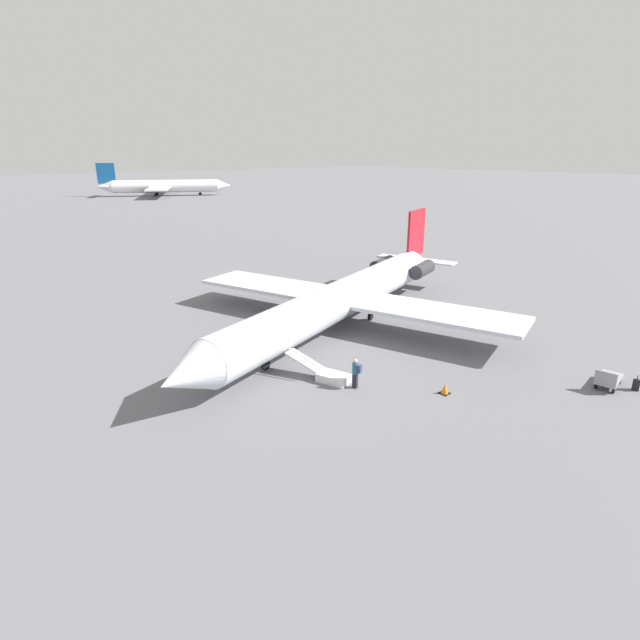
# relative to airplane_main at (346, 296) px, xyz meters

# --- Properties ---
(ground_plane) EXTENTS (600.00, 600.00, 0.00)m
(ground_plane) POSITION_rel_airplane_main_xyz_m (0.99, 0.32, -2.19)
(ground_plane) COLOR slate
(airplane_main) EXTENTS (33.58, 26.18, 7.33)m
(airplane_main) POSITION_rel_airplane_main_xyz_m (0.00, 0.00, 0.00)
(airplane_main) COLOR silver
(airplane_main) RESTS_ON ground
(airplane_taxiing_distant) EXTENTS (35.24, 27.70, 9.37)m
(airplane_taxiing_distant) POSITION_rel_airplane_main_xyz_m (-38.15, -119.28, 0.61)
(airplane_taxiing_distant) COLOR white
(airplane_taxiing_distant) RESTS_ON ground
(boarding_stairs) EXTENTS (2.22, 4.13, 1.79)m
(boarding_stairs) POSITION_rel_airplane_main_xyz_m (7.68, 6.63, -1.81)
(boarding_stairs) COLOR silver
(boarding_stairs) RESTS_ON ground
(passenger) EXTENTS (0.42, 0.57, 1.74)m
(passenger) POSITION_rel_airplane_main_xyz_m (7.10, 8.37, -1.19)
(passenger) COLOR #23232D
(passenger) RESTS_ON ground
(luggage_cart) EXTENTS (2.34, 1.42, 1.22)m
(luggage_cart) POSITION_rel_airplane_main_xyz_m (-3.81, 17.47, -1.73)
(luggage_cart) COLOR gray
(luggage_cart) RESTS_ON ground
(suitcase) EXTENTS (0.30, 0.40, 0.88)m
(suitcase) POSITION_rel_airplane_main_xyz_m (-4.53, 18.65, -1.86)
(suitcase) COLOR black
(suitcase) RESTS_ON ground
(traffic_cone_near_stairs) EXTENTS (0.54, 0.54, 0.59)m
(traffic_cone_near_stairs) POSITION_rel_airplane_main_xyz_m (3.87, 12.03, -1.91)
(traffic_cone_near_stairs) COLOR black
(traffic_cone_near_stairs) RESTS_ON ground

